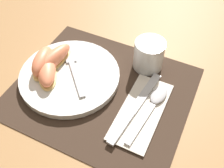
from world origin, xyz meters
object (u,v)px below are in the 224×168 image
object	(u,v)px
plate	(70,76)
spoon	(154,102)
citrus_wedge_1	(43,62)
citrus_wedge_2	(47,71)
juice_glass	(149,56)
knife	(135,108)
fork	(72,64)
citrus_wedge_0	(53,60)

from	to	relation	value
plate	spoon	bearing A→B (deg)	4.29
citrus_wedge_1	citrus_wedge_2	size ratio (longest dim) A/B	0.94
juice_glass	knife	xyz separation A→B (m)	(0.02, -0.14, -0.03)
plate	knife	distance (m)	0.19
spoon	citrus_wedge_1	xyz separation A→B (m)	(-0.29, -0.03, 0.03)
juice_glass	knife	distance (m)	0.15
plate	fork	size ratio (longest dim) A/B	1.65
citrus_wedge_2	citrus_wedge_1	bearing A→B (deg)	143.92
citrus_wedge_0	citrus_wedge_2	size ratio (longest dim) A/B	1.14
citrus_wedge_2	plate	bearing A→B (deg)	29.81
plate	juice_glass	xyz separation A→B (m)	(0.16, 0.13, 0.03)
fork	juice_glass	bearing A→B (deg)	29.92
citrus_wedge_2	citrus_wedge_0	bearing A→B (deg)	100.58
citrus_wedge_0	citrus_wedge_1	bearing A→B (deg)	-131.60
plate	citrus_wedge_2	distance (m)	0.06
citrus_wedge_0	citrus_wedge_2	bearing A→B (deg)	-79.42
plate	spoon	world-z (taller)	plate
plate	citrus_wedge_0	world-z (taller)	citrus_wedge_0
plate	citrus_wedge_2	size ratio (longest dim) A/B	2.13
spoon	citrus_wedge_2	bearing A→B (deg)	-170.86
juice_glass	citrus_wedge_2	distance (m)	0.26
fork	citrus_wedge_2	distance (m)	0.07
spoon	citrus_wedge_0	world-z (taller)	citrus_wedge_0
plate	juice_glass	world-z (taller)	juice_glass
citrus_wedge_0	spoon	bearing A→B (deg)	1.53
juice_glass	citrus_wedge_1	size ratio (longest dim) A/B	0.71
citrus_wedge_2	spoon	bearing A→B (deg)	9.14
juice_glass	knife	size ratio (longest dim) A/B	0.34
knife	citrus_wedge_1	distance (m)	0.26
citrus_wedge_0	fork	bearing A→B (deg)	24.45
juice_glass	citrus_wedge_0	world-z (taller)	juice_glass
juice_glass	citrus_wedge_1	distance (m)	0.27
fork	citrus_wedge_1	distance (m)	0.07
fork	citrus_wedge_0	bearing A→B (deg)	-155.55
citrus_wedge_1	juice_glass	bearing A→B (deg)	30.62
citrus_wedge_1	spoon	bearing A→B (deg)	5.12
citrus_wedge_0	juice_glass	bearing A→B (deg)	28.83
fork	citrus_wedge_0	world-z (taller)	citrus_wedge_0
plate	citrus_wedge_0	bearing A→B (deg)	170.01
plate	citrus_wedge_1	world-z (taller)	citrus_wedge_1
knife	spoon	bearing A→B (deg)	44.97
plate	juice_glass	bearing A→B (deg)	38.18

